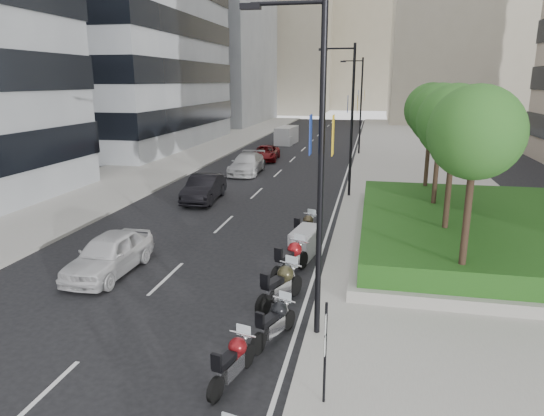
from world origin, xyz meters
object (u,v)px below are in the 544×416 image
(motorcycle_5, at_px, (304,243))
(car_b, at_px, (204,188))
(delivery_van, at_px, (286,136))
(lamp_post_2, at_px, (359,101))
(parking_sign, at_px, (325,348))
(motorcycle_1, at_px, (233,361))
(car_c, at_px, (247,164))
(motorcycle_2, at_px, (275,322))
(motorcycle_6, at_px, (305,227))
(lamp_post_1, at_px, (350,113))
(lamp_post_0, at_px, (315,156))
(motorcycle_3, at_px, (281,285))
(car_a, at_px, (109,254))
(car_d, at_px, (266,153))
(motorcycle_4, at_px, (291,259))

(motorcycle_5, relative_size, car_b, 0.43)
(motorcycle_5, relative_size, delivery_van, 0.43)
(lamp_post_2, relative_size, car_b, 1.93)
(parking_sign, height_order, motorcycle_1, parking_sign)
(lamp_post_2, height_order, car_c, lamp_post_2)
(motorcycle_2, height_order, car_b, car_b)
(motorcycle_6, bearing_deg, motorcycle_1, -159.88)
(lamp_post_1, xyz_separation_m, motorcycle_1, (-1.53, -19.50, -4.51))
(lamp_post_0, distance_m, lamp_post_1, 17.00)
(motorcycle_5, distance_m, motorcycle_6, 2.12)
(lamp_post_0, height_order, motorcycle_6, lamp_post_0)
(motorcycle_3, bearing_deg, motorcycle_1, -160.72)
(motorcycle_5, bearing_deg, car_a, 124.51)
(motorcycle_3, xyz_separation_m, car_d, (-6.72, 28.19, -0.00))
(lamp_post_0, bearing_deg, motorcycle_2, -154.80)
(car_a, xyz_separation_m, car_b, (-0.36, 11.39, 0.02))
(lamp_post_2, distance_m, motorcycle_4, 31.22)
(lamp_post_2, distance_m, motorcycle_1, 37.80)
(motorcycle_5, bearing_deg, lamp_post_0, -160.97)
(lamp_post_1, xyz_separation_m, car_d, (-7.92, 12.96, -4.41))
(motorcycle_1, bearing_deg, motorcycle_5, 10.73)
(lamp_post_0, relative_size, car_d, 1.91)
(car_d, bearing_deg, motorcycle_1, -83.03)
(car_d, bearing_deg, motorcycle_4, -79.74)
(motorcycle_1, relative_size, car_a, 0.47)
(lamp_post_0, xyz_separation_m, car_a, (-7.87, 3.04, -4.31))
(motorcycle_1, distance_m, motorcycle_6, 10.86)
(lamp_post_0, xyz_separation_m, lamp_post_2, (0.00, 35.00, 0.00))
(parking_sign, distance_m, car_c, 27.77)
(lamp_post_0, bearing_deg, lamp_post_2, 90.00)
(parking_sign, xyz_separation_m, motorcycle_4, (-1.93, 7.12, -0.80))
(motorcycle_4, xyz_separation_m, car_a, (-6.60, -1.08, 0.10))
(car_a, height_order, delivery_van, delivery_van)
(lamp_post_0, height_order, car_b, lamp_post_0)
(parking_sign, xyz_separation_m, motorcycle_1, (-2.18, 0.50, -0.90))
(parking_sign, relative_size, car_a, 0.57)
(motorcycle_3, distance_m, car_c, 22.66)
(lamp_post_2, height_order, motorcycle_2, lamp_post_2)
(lamp_post_2, bearing_deg, car_d, -147.56)
(lamp_post_2, bearing_deg, motorcycle_2, -91.53)
(motorcycle_2, relative_size, motorcycle_5, 1.00)
(motorcycle_2, height_order, motorcycle_4, motorcycle_4)
(motorcycle_4, xyz_separation_m, delivery_van, (-6.89, 37.72, 0.23))
(motorcycle_2, height_order, delivery_van, delivery_van)
(delivery_van, bearing_deg, parking_sign, -74.12)
(motorcycle_3, bearing_deg, lamp_post_1, 19.14)
(motorcycle_5, xyz_separation_m, car_c, (-6.86, 17.15, 0.19))
(lamp_post_1, relative_size, car_a, 2.04)
(motorcycle_2, distance_m, motorcycle_3, 2.23)
(motorcycle_6, xyz_separation_m, car_a, (-6.54, -5.31, 0.16))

